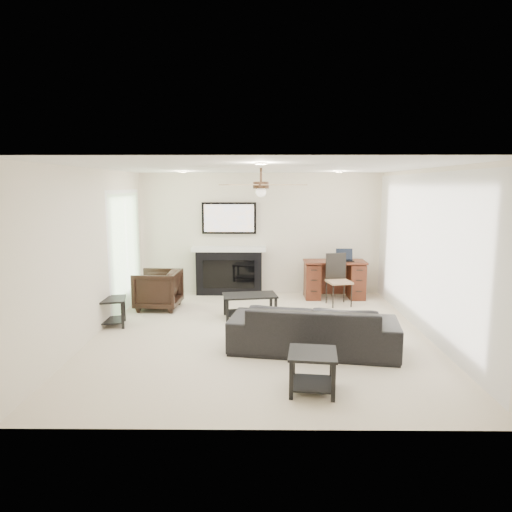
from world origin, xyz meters
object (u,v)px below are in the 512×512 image
at_px(desk, 334,280).
at_px(sofa, 313,328).
at_px(armchair, 158,289).
at_px(coffee_table, 250,306).
at_px(fireplace_unit, 229,249).

bearing_deg(desk, sofa, -104.40).
xyz_separation_m(armchair, coffee_table, (1.70, -0.55, -0.16)).
bearing_deg(fireplace_unit, sofa, -67.31).
bearing_deg(desk, fireplace_unit, 171.98).
height_order(coffee_table, desk, desk).
distance_m(armchair, coffee_table, 1.79).
bearing_deg(sofa, armchair, -30.18).
height_order(sofa, coffee_table, sofa).
distance_m(armchair, fireplace_unit, 1.77).
bearing_deg(fireplace_unit, desk, -8.02).
distance_m(fireplace_unit, desk, 2.23).
xyz_separation_m(fireplace_unit, desk, (2.13, -0.30, -0.57)).
xyz_separation_m(sofa, desk, (0.76, 2.97, 0.05)).
bearing_deg(coffee_table, armchair, 152.19).
bearing_deg(armchair, desk, 107.17).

